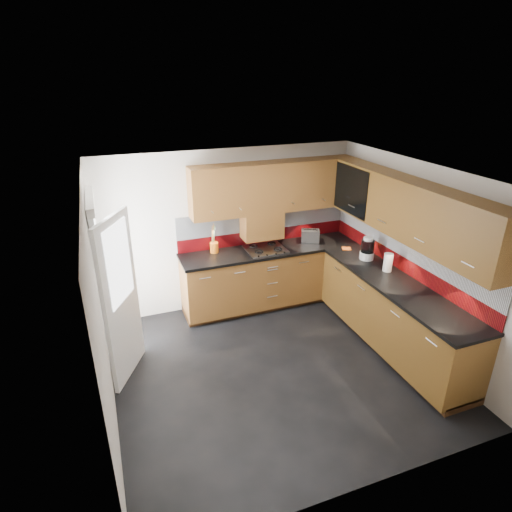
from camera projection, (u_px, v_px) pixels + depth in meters
name	position (u px, v px, depth m)	size (l,w,h in m)	color
room	(278.00, 257.00, 4.70)	(4.00, 3.80, 2.64)	black
base_cabinets	(325.00, 296.00, 6.08)	(2.70, 3.20, 0.95)	brown
countertop	(327.00, 265.00, 5.87)	(2.72, 3.22, 0.04)	black
backsplash	(334.00, 238.00, 6.02)	(2.70, 3.20, 0.54)	maroon
upper_cabinets	(341.00, 198.00, 5.63)	(2.50, 3.20, 0.72)	brown
extractor_hood	(262.00, 225.00, 6.33)	(0.60, 0.33, 0.40)	brown
glass_cabinet	(360.00, 188.00, 6.02)	(0.32, 0.80, 0.66)	black
back_door	(110.00, 291.00, 4.95)	(0.42, 1.19, 2.04)	white
gas_hob	(266.00, 249.00, 6.32)	(0.57, 0.51, 0.04)	silver
utensil_pot	(214.00, 246.00, 6.21)	(0.12, 0.12, 0.44)	#D16413
toaster	(310.00, 236.00, 6.60)	(0.32, 0.27, 0.20)	silver
food_processor	(367.00, 249.00, 5.97)	(0.20, 0.20, 0.33)	white
paper_towel	(388.00, 262.00, 5.62)	(0.12, 0.12, 0.24)	white
orange_cloth	(346.00, 249.00, 6.36)	(0.13, 0.11, 0.01)	#DF5C18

